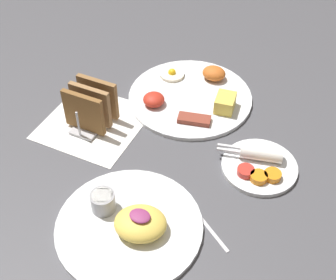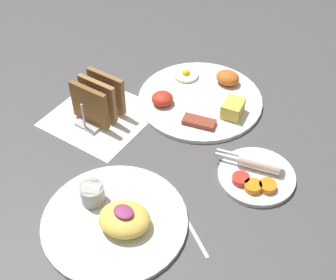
% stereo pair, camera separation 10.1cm
% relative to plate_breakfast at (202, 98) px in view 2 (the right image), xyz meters
% --- Properties ---
extents(ground_plane, '(3.00, 3.00, 0.00)m').
position_rel_plate_breakfast_xyz_m(ground_plane, '(0.03, -0.21, -0.01)').
color(ground_plane, '#47474C').
extents(napkin_flat, '(0.22, 0.22, 0.00)m').
position_rel_plate_breakfast_xyz_m(napkin_flat, '(-0.17, -0.18, -0.01)').
color(napkin_flat, white).
rests_on(napkin_flat, ground_plane).
extents(plate_breakfast, '(0.31, 0.31, 0.05)m').
position_rel_plate_breakfast_xyz_m(plate_breakfast, '(0.00, 0.00, 0.00)').
color(plate_breakfast, white).
rests_on(plate_breakfast, ground_plane).
extents(plate_condiments, '(0.18, 0.16, 0.04)m').
position_rel_plate_breakfast_xyz_m(plate_condiments, '(0.22, -0.15, 0.00)').
color(plate_condiments, white).
rests_on(plate_condiments, ground_plane).
extents(plate_foreground, '(0.28, 0.28, 0.06)m').
position_rel_plate_breakfast_xyz_m(plate_foreground, '(0.05, -0.41, 0.00)').
color(plate_foreground, white).
rests_on(plate_foreground, ground_plane).
extents(toast_rack, '(0.10, 0.12, 0.10)m').
position_rel_plate_breakfast_xyz_m(toast_rack, '(-0.17, -0.18, 0.04)').
color(toast_rack, '#B7B7BC').
rests_on(toast_rack, ground_plane).
extents(teaspoon, '(0.11, 0.08, 0.01)m').
position_rel_plate_breakfast_xyz_m(teaspoon, '(0.16, -0.33, -0.01)').
color(teaspoon, silver).
rests_on(teaspoon, ground_plane).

